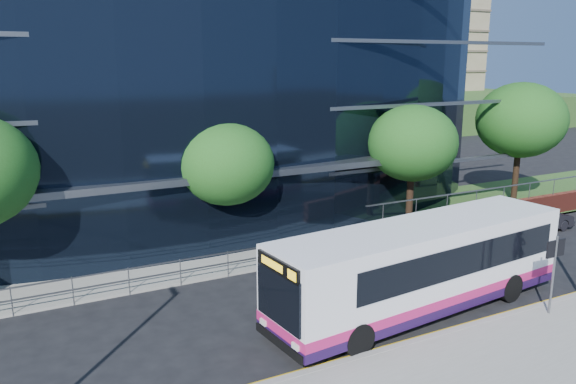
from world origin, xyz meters
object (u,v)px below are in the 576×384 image
street_sign (555,258)px  tree_far_d (521,120)px  parked_car (540,219)px  tree_dist_f (447,96)px  city_bus (424,265)px  tree_far_b (226,164)px  tree_far_c (413,143)px  tree_dist_e (352,98)px

street_sign → tree_far_d: bearing=45.2°
tree_far_d → parked_car: size_ratio=1.96×
tree_dist_f → city_bus: 56.78m
tree_far_b → city_bus: (3.95, -8.64, -2.52)m
tree_far_c → tree_far_d: size_ratio=0.87×
tree_far_d → tree_dist_f: bearing=53.1°
tree_far_c → tree_dist_e: same height
tree_dist_f → city_bus: size_ratio=0.50×
tree_far_d → tree_dist_f: tree_far_d is taller
tree_far_d → parked_car: tree_far_d is taller
street_sign → tree_far_b: (-7.50, 11.09, 2.06)m
street_sign → tree_far_d: 16.61m
city_bus → parked_car: bearing=15.7°
street_sign → tree_dist_f: (35.50, 43.59, 2.06)m
tree_far_d → tree_dist_e: size_ratio=1.14×
tree_far_c → tree_dist_f: (33.00, 33.00, -0.33)m
tree_far_c → tree_dist_f: tree_far_c is taller
tree_dist_e → tree_dist_f: (16.00, 2.00, -0.33)m
tree_far_c → tree_far_d: (9.00, 1.00, 0.65)m
parked_car → tree_far_d: bearing=-36.0°
tree_far_b → tree_dist_f: (43.00, 32.50, 0.00)m
tree_dist_f → city_bus: (-39.05, -41.14, -2.52)m
tree_far_b → parked_car: 16.65m
street_sign → tree_far_c: 11.14m
tree_far_b → tree_far_d: (19.00, 0.50, 0.98)m
street_sign → tree_dist_f: tree_dist_f is taller
street_sign → tree_dist_e: bearing=64.9°
city_bus → tree_dist_e: bearing=54.0°
tree_far_d → city_bus: size_ratio=0.62×
tree_far_b → tree_dist_f: bearing=37.1°
street_sign → tree_far_c: bearing=76.7°
tree_far_b → tree_far_d: 19.03m
tree_far_c → parked_car: (5.74, -3.56, -3.91)m
tree_far_b → parked_car: tree_far_b is taller
tree_far_d → city_bus: tree_far_d is taller
street_sign → city_bus: 4.34m
tree_dist_e → parked_car: tree_dist_e is taller
tree_far_b → tree_far_c: bearing=-2.9°
tree_far_b → tree_dist_f: 53.90m
tree_far_b → city_bus: tree_far_b is taller
tree_far_d → tree_dist_e: (8.00, 30.00, -0.65)m
tree_far_b → city_bus: bearing=-65.5°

